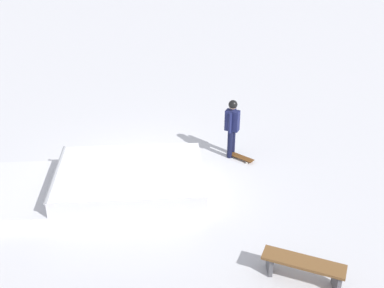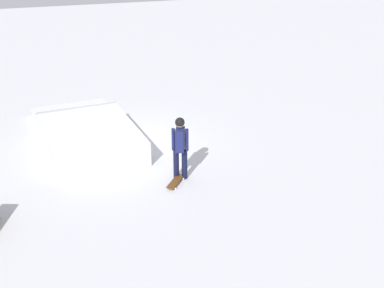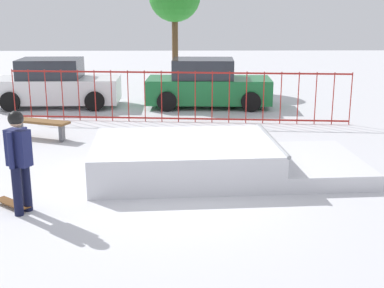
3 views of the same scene
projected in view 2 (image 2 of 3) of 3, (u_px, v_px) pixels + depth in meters
name	position (u px, v px, depth m)	size (l,w,h in m)	color
ground_plane	(122.00, 147.00, 14.58)	(60.00, 60.00, 0.00)	silver
skate_ramp	(87.00, 134.00, 14.70)	(5.56, 2.95, 0.74)	silver
skater	(180.00, 144.00, 12.34)	(0.44, 0.41, 1.73)	black
skateboard	(175.00, 181.00, 12.43)	(0.74, 0.66, 0.09)	#593314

